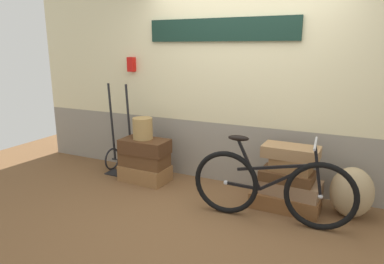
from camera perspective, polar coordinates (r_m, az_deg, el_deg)
ground at (r=4.03m, az=4.20°, el=-12.58°), size 8.48×5.20×0.06m
station_building at (r=4.43m, az=8.70°, el=8.13°), size 6.48×0.74×2.66m
suitcase_0 at (r=4.74m, az=-7.77°, el=-6.74°), size 0.66×0.42×0.21m
suitcase_1 at (r=4.67m, az=-7.88°, el=-4.47°), size 0.64×0.35×0.18m
suitcase_2 at (r=4.60m, az=-7.82°, el=-2.35°), size 0.64×0.36×0.19m
suitcase_3 at (r=4.09m, az=15.19°, el=-10.83°), size 0.75×0.43×0.18m
suitcase_4 at (r=4.03m, az=15.64°, el=-8.68°), size 0.72×0.43×0.15m
suitcase_5 at (r=3.97m, az=15.45°, el=-6.94°), size 0.58×0.37×0.11m
suitcase_6 at (r=3.92m, az=16.05°, el=-5.24°), size 0.45×0.29×0.15m
suitcase_7 at (r=3.91m, az=16.05°, el=-3.16°), size 0.61×0.33×0.13m
wicker_basket at (r=4.58m, az=-8.16°, el=0.59°), size 0.26×0.26×0.28m
luggage_trolley at (r=5.06m, az=-11.63°, el=-3.42°), size 0.38×0.38×1.28m
burlap_sack at (r=4.06m, az=24.90°, el=-9.03°), size 0.44×0.37×0.55m
bicycle at (r=3.65m, az=12.85°, el=-8.91°), size 1.66×0.46×0.89m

